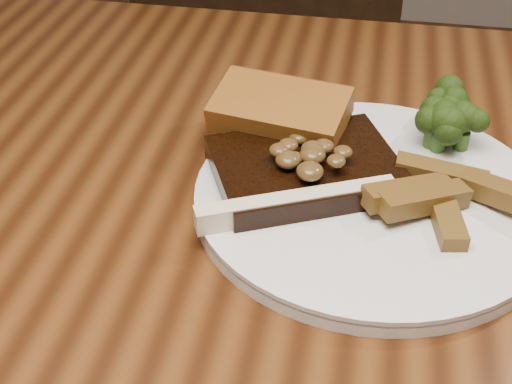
# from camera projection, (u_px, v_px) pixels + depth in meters

# --- Properties ---
(dining_table) EXTENTS (1.60, 0.90, 0.75)m
(dining_table) POSITION_uv_depth(u_px,v_px,m) (259.00, 316.00, 0.63)
(dining_table) COLOR #502A10
(dining_table) RESTS_ON ground
(chair_far) EXTENTS (0.43, 0.43, 0.83)m
(chair_far) POSITION_uv_depth(u_px,v_px,m) (268.00, 122.00, 1.29)
(chair_far) COLOR black
(chair_far) RESTS_ON ground
(plate) EXTENTS (0.31, 0.31, 0.01)m
(plate) POSITION_uv_depth(u_px,v_px,m) (371.00, 200.00, 0.61)
(plate) COLOR white
(plate) RESTS_ON dining_table
(steak) EXTENTS (0.19, 0.17, 0.02)m
(steak) POSITION_uv_depth(u_px,v_px,m) (305.00, 170.00, 0.61)
(steak) COLOR black
(steak) RESTS_ON plate
(steak_bone) EXTENTS (0.16, 0.08, 0.02)m
(steak_bone) POSITION_uv_depth(u_px,v_px,m) (297.00, 209.00, 0.57)
(steak_bone) COLOR beige
(steak_bone) RESTS_ON plate
(mushroom_pile) EXTENTS (0.06, 0.06, 0.03)m
(mushroom_pile) POSITION_uv_depth(u_px,v_px,m) (314.00, 146.00, 0.59)
(mushroom_pile) COLOR #54391A
(mushroom_pile) RESTS_ON steak
(garlic_bread) EXTENTS (0.13, 0.09, 0.03)m
(garlic_bread) POSITION_uv_depth(u_px,v_px,m) (279.00, 129.00, 0.66)
(garlic_bread) COLOR #9B5E1C
(garlic_bread) RESTS_ON plate
(potato_wedges) EXTENTS (0.10, 0.10, 0.02)m
(potato_wedges) POSITION_uv_depth(u_px,v_px,m) (453.00, 190.00, 0.59)
(potato_wedges) COLOR brown
(potato_wedges) RESTS_ON plate
(broccoli_cluster) EXTENTS (0.08, 0.08, 0.04)m
(broccoli_cluster) POSITION_uv_depth(u_px,v_px,m) (433.00, 125.00, 0.65)
(broccoli_cluster) COLOR #223A0D
(broccoli_cluster) RESTS_ON plate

